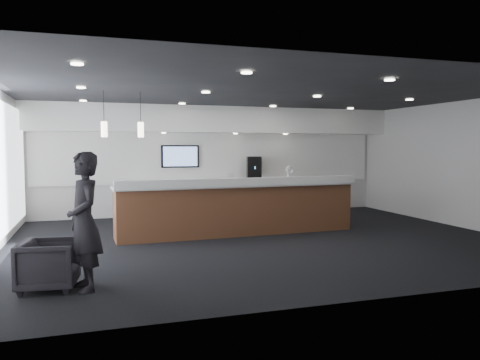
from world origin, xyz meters
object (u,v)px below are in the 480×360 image
object	(u,v)px
service_counter	(238,208)
coffee_machine	(254,169)
armchair	(49,265)
lounge_guest	(84,221)

from	to	relation	value
service_counter	coffee_machine	world-z (taller)	coffee_machine
service_counter	armchair	size ratio (longest dim) A/B	7.26
coffee_machine	armchair	world-z (taller)	coffee_machine
service_counter	armchair	distance (m)	4.74
armchair	lounge_guest	size ratio (longest dim) A/B	0.40
service_counter	lounge_guest	world-z (taller)	lounge_guest
armchair	coffee_machine	bearing A→B (deg)	-32.40
coffee_machine	lounge_guest	size ratio (longest dim) A/B	0.37
lounge_guest	coffee_machine	bearing A→B (deg)	128.30
armchair	service_counter	bearing A→B (deg)	-42.09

